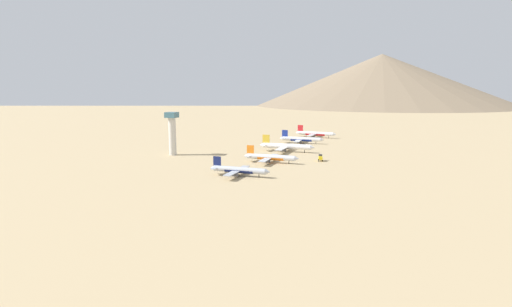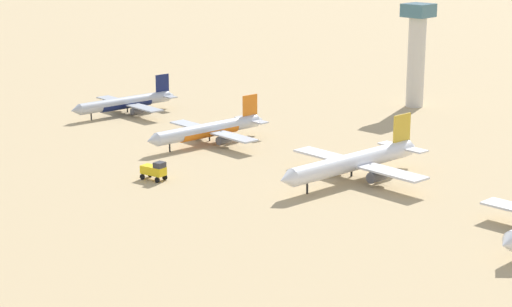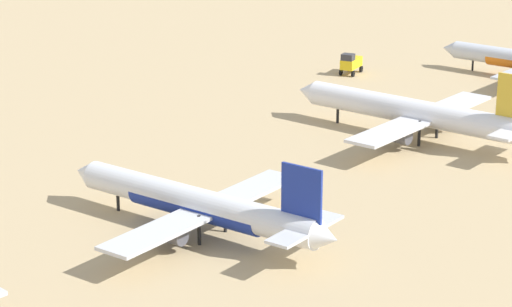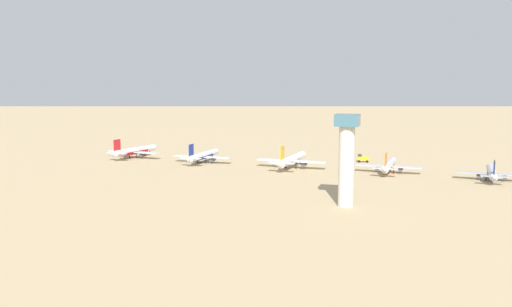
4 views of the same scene
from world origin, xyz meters
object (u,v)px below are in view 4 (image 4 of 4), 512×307
(parked_jet_3, at_px, (203,156))
(control_tower, at_px, (347,155))
(parked_jet_1, at_px, (389,165))
(service_truck, at_px, (363,158))
(parked_jet_4, at_px, (135,151))
(parked_jet_2, at_px, (292,159))
(parked_jet_0, at_px, (492,172))

(parked_jet_3, distance_m, control_tower, 107.62)
(parked_jet_1, relative_size, service_truck, 6.26)
(parked_jet_4, relative_size, service_truck, 6.82)
(control_tower, bearing_deg, parked_jet_2, 25.19)
(parked_jet_2, relative_size, parked_jet_4, 1.06)
(parked_jet_2, bearing_deg, parked_jet_0, -95.47)
(parked_jet_4, relative_size, control_tower, 1.32)
(parked_jet_0, height_order, parked_jet_2, parked_jet_2)
(parked_jet_0, bearing_deg, parked_jet_3, 84.87)
(parked_jet_3, distance_m, service_truck, 77.99)
(parked_jet_1, distance_m, service_truck, 31.35)
(parked_jet_0, xyz_separation_m, control_tower, (-61.79, 49.71, 12.74))
(parked_jet_1, xyz_separation_m, parked_jet_3, (4.46, 88.04, 0.17))
(parked_jet_0, height_order, parked_jet_3, parked_jet_3)
(parked_jet_2, distance_m, parked_jet_3, 45.23)
(parked_jet_0, distance_m, parked_jet_4, 169.37)
(parked_jet_0, height_order, service_truck, parked_jet_0)
(parked_jet_3, bearing_deg, parked_jet_0, -95.13)
(parked_jet_1, xyz_separation_m, parked_jet_4, (10.62, 128.90, 0.30))
(service_truck, xyz_separation_m, control_tower, (-96.93, -3.59, 13.80))
(parked_jet_1, height_order, parked_jet_4, parked_jet_4)
(parked_jet_1, relative_size, parked_jet_3, 0.95)
(parked_jet_2, xyz_separation_m, parked_jet_3, (3.55, 45.09, -0.39))
(parked_jet_3, bearing_deg, control_tower, -133.24)
(parked_jet_0, bearing_deg, parked_jet_1, 79.98)
(parked_jet_0, height_order, control_tower, control_tower)
(parked_jet_0, relative_size, parked_jet_4, 0.87)
(parked_jet_2, bearing_deg, control_tower, -154.81)
(parked_jet_2, relative_size, parked_jet_3, 1.10)
(parked_jet_0, relative_size, parked_jet_2, 0.82)
(parked_jet_0, distance_m, parked_jet_2, 82.88)
(parked_jet_1, distance_m, parked_jet_4, 129.33)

